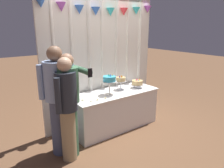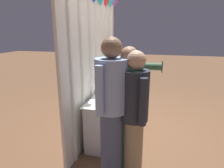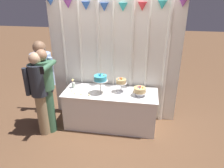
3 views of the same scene
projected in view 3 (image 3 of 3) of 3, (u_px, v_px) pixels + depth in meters
ground_plane at (110, 128)px, 4.31m from camera, size 24.00×24.00×0.00m
draped_curtain at (115, 52)px, 4.19m from camera, size 2.59×0.16×2.71m
cake_table at (110, 109)px, 4.25m from camera, size 1.81×0.70×0.75m
cake_display_leftmost at (100, 79)px, 3.94m from camera, size 0.27×0.27×0.41m
cake_display_center at (121, 83)px, 4.03m from camera, size 0.22×0.22×0.30m
cake_display_rightmost at (140, 90)px, 3.92m from camera, size 0.26×0.26×0.20m
flower_vase at (73, 83)px, 4.25m from camera, size 0.08×0.10×0.19m
tealight_far_left at (72, 91)px, 4.14m from camera, size 0.05×0.05×0.03m
tealight_near_left at (75, 94)px, 4.02m from camera, size 0.04×0.04×0.03m
tealight_near_right at (81, 94)px, 3.99m from camera, size 0.05×0.05×0.03m
tealight_far_right at (89, 95)px, 3.95m from camera, size 0.04×0.04×0.03m
guest_man_pink_jacket at (44, 83)px, 4.03m from camera, size 0.52×0.47×1.74m
guest_girl_blue_dress at (46, 89)px, 3.87m from camera, size 0.44×0.58×1.64m
guest_man_dark_suit at (40, 91)px, 3.82m from camera, size 0.42×0.42×1.60m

